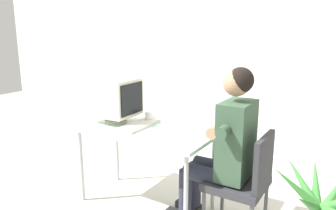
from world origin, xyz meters
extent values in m
plane|color=#B2ADA3|center=(0.00, 0.00, 0.00)|extent=(12.00, 12.00, 0.00)
cube|color=silver|center=(0.30, 1.40, 1.50)|extent=(8.00, 0.10, 3.00)
cylinder|color=#B7B7BC|center=(-0.56, -0.26, 0.36)|extent=(0.04, 0.04, 0.71)
cylinder|color=#B7B7BC|center=(0.56, -0.26, 0.36)|extent=(0.04, 0.04, 0.71)
cylinder|color=#B7B7BC|center=(-0.56, 0.26, 0.36)|extent=(0.04, 0.04, 0.71)
cylinder|color=#B7B7BC|center=(0.56, 0.26, 0.36)|extent=(0.04, 0.04, 0.71)
cube|color=silver|center=(0.00, 0.00, 0.73)|extent=(1.24, 0.63, 0.03)
cylinder|color=beige|center=(-0.38, 0.04, 0.75)|extent=(0.21, 0.21, 0.02)
cylinder|color=beige|center=(-0.38, 0.04, 0.79)|extent=(0.06, 0.06, 0.05)
cube|color=beige|center=(-0.38, 0.04, 0.99)|extent=(0.39, 0.36, 0.35)
cube|color=black|center=(-0.18, 0.04, 0.99)|extent=(0.01, 0.31, 0.29)
cube|color=silver|center=(-0.09, 0.03, 0.76)|extent=(0.18, 0.45, 0.02)
cube|color=beige|center=(-0.09, 0.03, 0.77)|extent=(0.15, 0.41, 0.01)
cylinder|color=#4C4C51|center=(0.66, 0.24, 0.19)|extent=(0.03, 0.03, 0.38)
cylinder|color=#4C4C51|center=(1.05, 0.24, 0.19)|extent=(0.03, 0.03, 0.38)
cube|color=#2D2D33|center=(0.86, 0.05, 0.41)|extent=(0.45, 0.45, 0.06)
cube|color=#2D2D33|center=(1.06, 0.05, 0.65)|extent=(0.04, 0.40, 0.41)
cube|color=#334C38|center=(0.84, 0.05, 0.77)|extent=(0.22, 0.35, 0.62)
sphere|color=#A57A5B|center=(0.82, 0.05, 1.23)|extent=(0.21, 0.21, 0.21)
sphere|color=black|center=(0.85, 0.05, 1.25)|extent=(0.20, 0.20, 0.20)
cylinder|color=#262838|center=(0.64, -0.04, 0.46)|extent=(0.40, 0.14, 0.14)
cylinder|color=#262838|center=(0.64, 0.14, 0.46)|extent=(0.40, 0.14, 0.14)
cylinder|color=#262838|center=(0.44, -0.04, 0.23)|extent=(0.11, 0.11, 0.46)
cylinder|color=#262838|center=(0.44, 0.14, 0.23)|extent=(0.11, 0.11, 0.46)
cube|color=black|center=(0.38, 0.14, 0.03)|extent=(0.24, 0.09, 0.06)
cylinder|color=#334C38|center=(0.82, -0.16, 0.90)|extent=(0.09, 0.14, 0.09)
cylinder|color=#334C38|center=(0.82, 0.25, 0.90)|extent=(0.09, 0.14, 0.09)
cylinder|color=#A57A5B|center=(0.70, 0.05, 0.85)|extent=(0.09, 0.35, 0.09)
cone|color=#387D35|center=(1.57, -0.12, 0.62)|extent=(0.22, 0.39, 0.31)
cone|color=#387D35|center=(1.45, -0.12, 0.63)|extent=(0.18, 0.39, 0.32)
cone|color=#387D35|center=(1.38, -0.19, 0.64)|extent=(0.35, 0.26, 0.35)
cone|color=#387D35|center=(1.38, -0.29, 0.65)|extent=(0.37, 0.19, 0.35)
cone|color=#387D35|center=(1.45, -0.39, 0.63)|extent=(0.17, 0.40, 0.31)
cylinder|color=white|center=(-0.09, 0.19, 0.80)|extent=(0.08, 0.08, 0.11)
torus|color=white|center=(-0.09, 0.23, 0.80)|extent=(0.07, 0.01, 0.07)
camera|label=1|loc=(1.69, -2.34, 1.65)|focal=35.93mm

